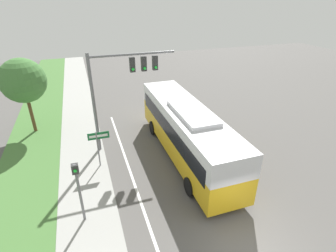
{
  "coord_description": "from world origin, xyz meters",
  "views": [
    {
      "loc": [
        -5.56,
        -5.9,
        9.57
      ],
      "look_at": [
        -0.67,
        8.45,
        1.83
      ],
      "focal_mm": 28.0,
      "sensor_mm": 36.0,
      "label": 1
    }
  ],
  "objects_px": {
    "signal_gantry": "(121,80)",
    "pedestrian_signal": "(78,184)",
    "street_sign": "(98,143)",
    "bus": "(186,129)"
  },
  "relations": [
    {
      "from": "signal_gantry",
      "to": "pedestrian_signal",
      "type": "relative_size",
      "value": 2.03
    },
    {
      "from": "street_sign",
      "to": "signal_gantry",
      "type": "bearing_deg",
      "value": 45.07
    },
    {
      "from": "signal_gantry",
      "to": "street_sign",
      "type": "distance_m",
      "value": 4.07
    },
    {
      "from": "street_sign",
      "to": "pedestrian_signal",
      "type": "bearing_deg",
      "value": -106.1
    },
    {
      "from": "signal_gantry",
      "to": "pedestrian_signal",
      "type": "bearing_deg",
      "value": -117.13
    },
    {
      "from": "pedestrian_signal",
      "to": "bus",
      "type": "bearing_deg",
      "value": 29.0
    },
    {
      "from": "bus",
      "to": "street_sign",
      "type": "xyz_separation_m",
      "value": [
        -5.34,
        0.53,
        -0.27
      ]
    },
    {
      "from": "bus",
      "to": "pedestrian_signal",
      "type": "distance_m",
      "value": 7.49
    },
    {
      "from": "bus",
      "to": "signal_gantry",
      "type": "relative_size",
      "value": 1.75
    },
    {
      "from": "signal_gantry",
      "to": "bus",
      "type": "bearing_deg",
      "value": -35.56
    }
  ]
}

